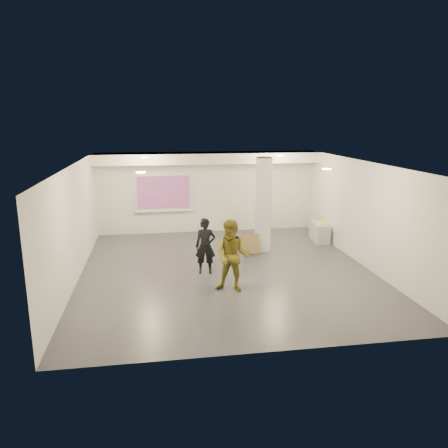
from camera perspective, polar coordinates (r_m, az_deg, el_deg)
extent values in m
cube|color=#3B3D43|center=(12.35, 0.29, -6.08)|extent=(8.00, 9.00, 0.01)
cube|color=silver|center=(11.70, 0.31, 7.91)|extent=(8.00, 9.00, 0.01)
cube|color=silver|center=(16.31, -2.28, 4.18)|extent=(8.00, 0.01, 3.00)
cube|color=silver|center=(7.70, 5.79, -6.60)|extent=(8.00, 0.01, 3.00)
cube|color=silver|center=(11.97, -18.95, 0.02)|extent=(0.01, 9.00, 3.00)
cube|color=silver|center=(13.18, 17.74, 1.30)|extent=(0.01, 9.00, 3.00)
cube|color=silver|center=(15.61, -2.08, 8.64)|extent=(8.00, 1.10, 0.36)
cylinder|color=#F1D67F|center=(14.04, -10.39, 8.54)|extent=(0.22, 0.22, 0.02)
cylinder|color=#F1D67F|center=(14.62, 7.32, 8.84)|extent=(0.22, 0.22, 0.02)
cylinder|color=#F1D67F|center=(10.06, -10.81, 6.64)|extent=(0.22, 0.22, 0.02)
cylinder|color=#F1D67F|center=(10.86, 13.26, 7.01)|extent=(0.22, 0.22, 0.02)
cylinder|color=silver|center=(13.96, 5.18, 2.55)|extent=(0.52, 0.52, 3.00)
cube|color=white|center=(16.16, -7.92, 4.15)|extent=(2.10, 0.06, 1.40)
cube|color=#0D2FB7|center=(16.11, -7.91, 4.12)|extent=(1.90, 0.01, 1.20)
cube|color=white|center=(16.22, -7.83, 1.67)|extent=(2.10, 0.08, 0.04)
cube|color=#A2A4A8|center=(15.58, 12.37, -1.01)|extent=(0.55, 1.14, 0.64)
cube|color=silver|center=(15.49, 12.56, 0.16)|extent=(0.25, 0.32, 0.02)
cube|color=yellow|center=(15.42, 12.77, 0.12)|extent=(0.33, 0.39, 0.03)
cube|color=olive|center=(14.07, 4.63, -2.54)|extent=(0.48, 0.16, 0.52)
cube|color=olive|center=(13.78, 3.54, -2.66)|extent=(0.60, 0.32, 0.62)
imported|color=black|center=(11.95, -2.43, -2.90)|extent=(0.60, 0.44, 1.54)
imported|color=olive|center=(10.65, 1.08, -4.22)|extent=(1.07, 0.97, 1.80)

